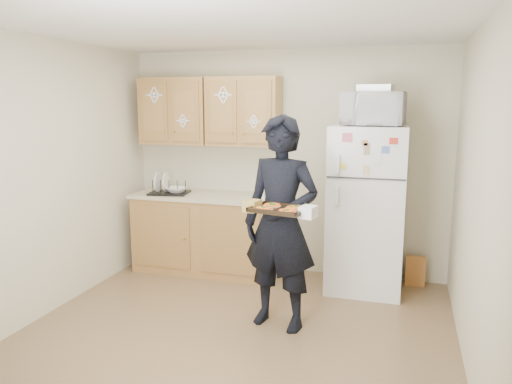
{
  "coord_description": "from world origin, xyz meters",
  "views": [
    {
      "loc": [
        1.31,
        -3.67,
        1.93
      ],
      "look_at": [
        0.06,
        0.45,
        1.15
      ],
      "focal_mm": 35.0,
      "sensor_mm": 36.0,
      "label": 1
    }
  ],
  "objects_px": {
    "person": "(281,224)",
    "baking_tray": "(279,210)",
    "refrigerator": "(367,209)",
    "dish_rack": "(169,186)",
    "microwave": "(373,109)"
  },
  "relations": [
    {
      "from": "person",
      "to": "baking_tray",
      "type": "relative_size",
      "value": 4.29
    },
    {
      "from": "refrigerator",
      "to": "person",
      "type": "distance_m",
      "value": 1.27
    },
    {
      "from": "refrigerator",
      "to": "dish_rack",
      "type": "distance_m",
      "value": 2.21
    },
    {
      "from": "refrigerator",
      "to": "dish_rack",
      "type": "relative_size",
      "value": 3.97
    },
    {
      "from": "refrigerator",
      "to": "baking_tray",
      "type": "bearing_deg",
      "value": -112.26
    },
    {
      "from": "refrigerator",
      "to": "person",
      "type": "height_order",
      "value": "person"
    },
    {
      "from": "person",
      "to": "dish_rack",
      "type": "bearing_deg",
      "value": 157.58
    },
    {
      "from": "baking_tray",
      "to": "dish_rack",
      "type": "relative_size",
      "value": 1.0
    },
    {
      "from": "refrigerator",
      "to": "person",
      "type": "relative_size",
      "value": 0.93
    },
    {
      "from": "refrigerator",
      "to": "baking_tray",
      "type": "height_order",
      "value": "refrigerator"
    },
    {
      "from": "person",
      "to": "dish_rack",
      "type": "relative_size",
      "value": 4.27
    },
    {
      "from": "refrigerator",
      "to": "baking_tray",
      "type": "xyz_separation_m",
      "value": [
        -0.57,
        -1.4,
        0.25
      ]
    },
    {
      "from": "person",
      "to": "microwave",
      "type": "distance_m",
      "value": 1.56
    },
    {
      "from": "refrigerator",
      "to": "microwave",
      "type": "xyz_separation_m",
      "value": [
        0.03,
        -0.05,
        1.01
      ]
    },
    {
      "from": "person",
      "to": "baking_tray",
      "type": "distance_m",
      "value": 0.35
    }
  ]
}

